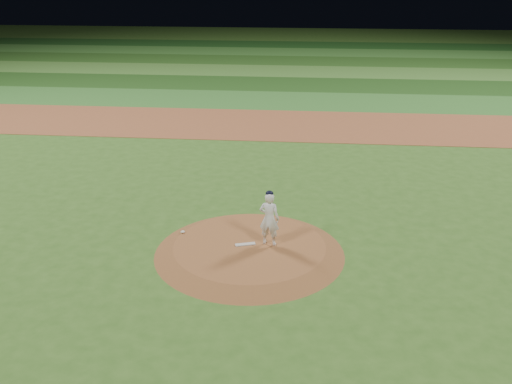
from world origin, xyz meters
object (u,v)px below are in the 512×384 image
at_px(pitching_rubber, 245,244).
at_px(rosin_bag, 183,232).
at_px(pitcher_on_mound, 269,218).
at_px(pitchers_mound, 249,249).

bearing_deg(pitching_rubber, rosin_bag, 145.83).
height_order(pitching_rubber, pitcher_on_mound, pitcher_on_mound).
height_order(pitchers_mound, pitching_rubber, pitching_rubber).
relative_size(pitchers_mound, pitching_rubber, 9.40).
xyz_separation_m(pitchers_mound, rosin_bag, (-2.09, 0.61, 0.16)).
relative_size(pitchers_mound, rosin_bag, 42.78).
height_order(pitchers_mound, rosin_bag, rosin_bag).
bearing_deg(rosin_bag, pitching_rubber, -16.77).
distance_m(pitchers_mound, pitching_rubber, 0.19).
xyz_separation_m(pitchers_mound, pitching_rubber, (-0.13, 0.02, 0.14)).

